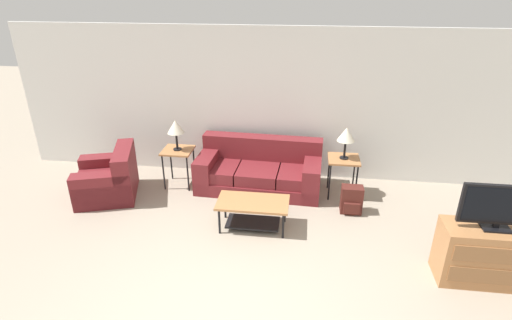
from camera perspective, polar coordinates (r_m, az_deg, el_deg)
The scene contains 11 objects.
wall_back at distance 6.92m, azimuth 1.22°, elevation 7.96°, with size 8.85×0.06×2.60m.
couch at distance 6.76m, azimuth 0.49°, elevation -1.65°, with size 2.09×1.01×0.82m.
armchair at distance 6.93m, azimuth -20.24°, elevation -2.64°, with size 1.15×1.20×0.80m.
coffee_table at distance 5.68m, azimuth -0.45°, elevation -6.92°, with size 1.01×0.53×0.43m.
side_table_left at distance 6.84m, azimuth -11.09°, elevation 0.86°, with size 0.50×0.48×0.66m.
side_table_right at distance 6.55m, azimuth 12.39°, elevation -0.38°, with size 0.50×0.48×0.66m.
table_lamp_left at distance 6.67m, azimuth -11.42°, elevation 4.61°, with size 0.28×0.28×0.52m.
table_lamp_right at distance 6.36m, azimuth 12.77°, elevation 3.51°, with size 0.28×0.28×0.52m.
tv_console at distance 5.47m, azimuth 30.16°, elevation -11.59°, with size 1.09×0.47×0.72m.
television at distance 5.15m, azimuth 31.69°, elevation -5.63°, with size 0.88×0.20×0.55m.
backpack at distance 6.25m, azimuth 13.49°, elevation -5.58°, with size 0.32×0.28×0.44m.
Camera 1 is at (0.70, -2.86, 3.29)m, focal length 28.00 mm.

